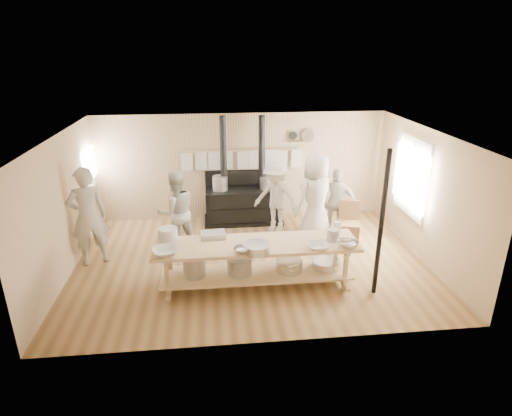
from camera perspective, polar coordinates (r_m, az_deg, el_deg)
The scene contains 24 objects.
ground at distance 8.72m, azimuth -0.58°, elevation -7.18°, with size 7.00×7.00×0.00m, color brown.
room_shell at distance 8.08m, azimuth -0.63°, elevation 3.01°, with size 7.00×7.00×7.00m.
window_right at distance 9.62m, azimuth 20.11°, elevation 3.92°, with size 0.09×1.50×1.65m.
left_opening at distance 10.33m, azimuth -21.26°, elevation 5.48°, with size 0.00×0.90×0.90m.
stove at distance 10.43m, azimuth -1.75°, elevation 0.85°, with size 1.90×0.75×2.60m.
towel_rail at distance 10.39m, azimuth -1.90°, elevation 6.71°, with size 3.00×0.04×0.47m.
back_wall_shelf at distance 10.53m, azimuth 6.13°, elevation 9.33°, with size 0.63×0.14×0.32m.
prep_table at distance 7.68m, azimuth -0.01°, elevation -6.94°, with size 3.60×0.90×0.85m.
support_post at distance 7.44m, azimuth 16.36°, elevation -2.18°, with size 0.08×0.08×2.60m, color black.
cook_far_left at distance 8.89m, azimuth -21.47°, elevation -1.06°, with size 0.73×0.48×2.00m, color beige.
cook_left at distance 8.97m, azimuth -10.58°, elevation -0.54°, with size 0.85×0.66×1.75m, color beige.
cook_center at distance 9.37m, azimuth 7.92°, elevation 1.29°, with size 0.96×0.63×1.97m, color beige.
cook_right at distance 9.82m, azimuth 10.68°, elevation 0.78°, with size 0.92×0.38×1.56m, color beige.
cook_by_window at distance 9.80m, azimuth 2.67°, elevation 1.41°, with size 1.07×0.62×1.66m, color beige.
chair at distance 9.67m, azimuth 12.20°, elevation -2.94°, with size 0.51×0.51×0.92m.
bowl_white_a at distance 7.29m, azimuth -11.99°, elevation -5.70°, with size 0.43×0.43×0.11m, color silver.
bowl_steel_a at distance 7.20m, azimuth -1.81°, elevation -5.62°, with size 0.30×0.30×0.09m, color silver.
bowl_white_b at distance 7.39m, azimuth 8.26°, elevation -5.09°, with size 0.38×0.38×0.09m, color silver.
bowl_steel_b at distance 7.53m, azimuth 12.18°, elevation -4.77°, with size 0.36×0.36×0.11m, color silver.
roasting_pan at distance 7.78m, azimuth -5.76°, elevation -3.58°, with size 0.44×0.29×0.10m, color #B2B2B7.
mixing_bowl_large at distance 7.21m, azimuth 0.11°, elevation -5.35°, with size 0.46×0.46×0.15m, color silver.
bucket_galv at distance 7.74m, azimuth 10.30°, elevation -3.51°, with size 0.23×0.23×0.21m, color gray.
deep_bowl_enamel at distance 7.80m, azimuth -11.63°, elevation -3.39°, with size 0.34×0.34×0.21m, color silver.
pitcher at distance 8.08m, azimuth 10.80°, elevation -2.48°, with size 0.13×0.13×0.20m, color silver.
Camera 1 is at (-0.73, -7.64, 4.14)m, focal length 30.00 mm.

